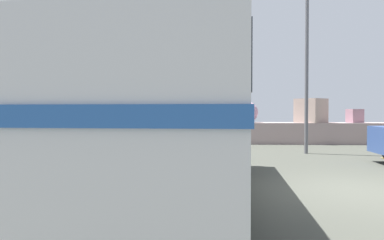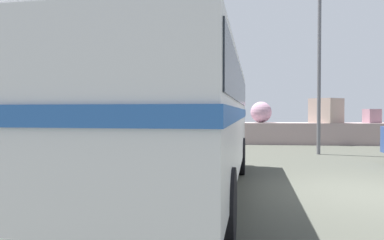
{
  "view_description": "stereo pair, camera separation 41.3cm",
  "coord_description": "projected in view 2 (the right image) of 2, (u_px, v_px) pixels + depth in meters",
  "views": [
    {
      "loc": [
        -3.13,
        -7.8,
        1.66
      ],
      "look_at": [
        -3.52,
        -0.47,
        1.5
      ],
      "focal_mm": 34.63,
      "sensor_mm": 36.0,
      "label": 1
    },
    {
      "loc": [
        -2.72,
        -7.77,
        1.66
      ],
      "look_at": [
        -3.52,
        -0.47,
        1.5
      ],
      "focal_mm": 34.63,
      "sensor_mm": 36.0,
      "label": 2
    }
  ],
  "objects": [
    {
      "name": "vintage_coach",
      "position": [
        179.0,
        92.0,
        7.29
      ],
      "size": [
        2.92,
        8.71,
        3.7
      ],
      "rotation": [
        0.0,
        0.0,
        -0.06
      ],
      "color": "black",
      "rests_on": "ground"
    },
    {
      "name": "lamp_post",
      "position": [
        319.0,
        55.0,
        14.13
      ],
      "size": [
        0.59,
        0.89,
        6.89
      ],
      "color": "#5B5B60",
      "rests_on": "ground"
    },
    {
      "name": "breakwater",
      "position": [
        281.0,
        130.0,
        19.21
      ],
      "size": [
        31.36,
        2.04,
        2.45
      ],
      "color": "gray",
      "rests_on": "ground"
    },
    {
      "name": "ground",
      "position": [
        368.0,
        194.0,
        7.46
      ],
      "size": [
        32.0,
        26.0,
        0.02
      ],
      "color": "#404239"
    }
  ]
}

